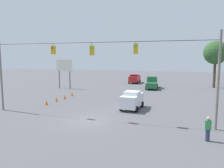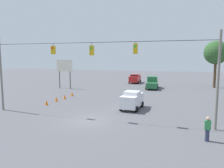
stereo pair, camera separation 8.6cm
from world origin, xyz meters
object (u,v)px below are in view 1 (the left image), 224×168
(traffic_cone_second, at_px, (56,99))
(roadside_billboard, at_px, (64,68))
(traffic_cone_third, at_px, (65,97))
(overhead_signal_span, at_px, (93,67))
(traffic_cone_nearest, at_px, (46,103))
(sedan_white_crossing_near, at_px, (132,100))
(tree_horizon_left, at_px, (216,53))
(pedestrian, at_px, (208,129))
(sedan_red_withflow_deep, at_px, (135,78))
(pickup_truck_green_oncoming_deep, at_px, (152,83))
(traffic_cone_fourth, at_px, (72,94))

(traffic_cone_second, height_order, roadside_billboard, roadside_billboard)
(traffic_cone_second, height_order, traffic_cone_third, same)
(overhead_signal_span, bearing_deg, traffic_cone_nearest, -24.88)
(sedan_white_crossing_near, height_order, tree_horizon_left, tree_horizon_left)
(pedestrian, bearing_deg, traffic_cone_third, -31.09)
(sedan_red_withflow_deep, relative_size, pedestrian, 2.50)
(pickup_truck_green_oncoming_deep, relative_size, traffic_cone_second, 9.46)
(traffic_cone_third, bearing_deg, pedestrian, 148.91)
(traffic_cone_second, height_order, tree_horizon_left, tree_horizon_left)
(traffic_cone_fourth, height_order, pedestrian, pedestrian)
(overhead_signal_span, distance_m, traffic_cone_third, 11.35)
(traffic_cone_fourth, bearing_deg, traffic_cone_nearest, 90.13)
(traffic_cone_second, bearing_deg, sedan_white_crossing_near, 174.65)
(sedan_white_crossing_near, distance_m, traffic_cone_third, 10.37)
(sedan_red_withflow_deep, bearing_deg, pickup_truck_green_oncoming_deep, 124.11)
(traffic_cone_third, height_order, roadside_billboard, roadside_billboard)
(sedan_red_withflow_deep, xyz_separation_m, pickup_truck_green_oncoming_deep, (-4.65, 6.87, -0.02))
(traffic_cone_fourth, height_order, tree_horizon_left, tree_horizon_left)
(sedan_red_withflow_deep, height_order, pedestrian, sedan_red_withflow_deep)
(sedan_white_crossing_near, xyz_separation_m, pickup_truck_green_oncoming_deep, (0.04, -16.61, -0.04))
(traffic_cone_fourth, distance_m, tree_horizon_left, 26.99)
(sedan_red_withflow_deep, height_order, traffic_cone_fourth, sedan_red_withflow_deep)
(traffic_cone_fourth, bearing_deg, overhead_signal_span, 127.31)
(traffic_cone_second, relative_size, tree_horizon_left, 0.07)
(traffic_cone_second, xyz_separation_m, traffic_cone_third, (-0.17, -1.78, 0.00))
(sedan_white_crossing_near, height_order, roadside_billboard, roadside_billboard)
(pickup_truck_green_oncoming_deep, distance_m, tree_horizon_left, 12.90)
(sedan_white_crossing_near, xyz_separation_m, traffic_cone_fourth, (10.11, -5.05, -0.72))
(overhead_signal_span, relative_size, traffic_cone_second, 34.77)
(sedan_white_crossing_near, bearing_deg, traffic_cone_nearest, 7.21)
(traffic_cone_fourth, bearing_deg, sedan_red_withflow_deep, -106.36)
(traffic_cone_third, distance_m, pedestrian, 19.74)
(traffic_cone_fourth, xyz_separation_m, tree_horizon_left, (-20.92, -15.93, 6.11))
(overhead_signal_span, height_order, pedestrian, overhead_signal_span)
(overhead_signal_span, height_order, traffic_cone_fourth, overhead_signal_span)
(sedan_red_withflow_deep, relative_size, roadside_billboard, 0.82)
(overhead_signal_span, xyz_separation_m, tree_horizon_left, (-13.47, -25.71, 1.66))
(traffic_cone_third, xyz_separation_m, roadside_billboard, (5.08, -8.86, 3.40))
(sedan_white_crossing_near, height_order, pedestrian, sedan_white_crossing_near)
(tree_horizon_left, bearing_deg, traffic_cone_third, 41.29)
(traffic_cone_fourth, relative_size, tree_horizon_left, 0.07)
(traffic_cone_second, bearing_deg, pickup_truck_green_oncoming_deep, -122.83)
(overhead_signal_span, relative_size, pedestrian, 12.36)
(sedan_white_crossing_near, bearing_deg, traffic_cone_fourth, -26.56)
(traffic_cone_third, xyz_separation_m, tree_horizon_left, (-20.79, -18.25, 6.11))
(overhead_signal_span, distance_m, traffic_cone_fourth, 13.08)
(sedan_red_withflow_deep, relative_size, pickup_truck_green_oncoming_deep, 0.74)
(overhead_signal_span, bearing_deg, traffic_cone_second, -37.15)
(roadside_billboard, relative_size, pedestrian, 3.03)
(sedan_white_crossing_near, xyz_separation_m, tree_horizon_left, (-10.81, -20.98, 5.39))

